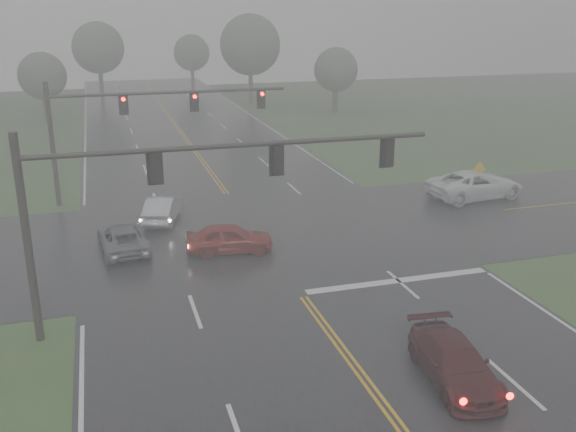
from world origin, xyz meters
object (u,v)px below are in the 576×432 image
object	(u,v)px
pickup_white	(474,198)
signal_gantry_far	(129,116)
sedan_maroon	(453,381)
sedan_silver	(163,221)
car_grey	(124,251)
sedan_red	(230,252)
signal_gantry_near	(163,186)

from	to	relation	value
pickup_white	signal_gantry_far	xyz separation A→B (m)	(-20.44, 5.89, 5.22)
sedan_maroon	sedan_silver	size ratio (longest dim) A/B	1.06
sedan_silver	car_grey	bearing A→B (deg)	77.24
sedan_red	pickup_white	distance (m)	17.28
pickup_white	car_grey	bearing A→B (deg)	91.94
car_grey	signal_gantry_far	bearing A→B (deg)	-102.32
sedan_red	sedan_silver	bearing A→B (deg)	31.62
sedan_red	signal_gantry_far	world-z (taller)	signal_gantry_far
signal_gantry_far	car_grey	bearing A→B (deg)	-97.14
sedan_maroon	sedan_red	size ratio (longest dim) A/B	1.09
sedan_maroon	signal_gantry_far	bearing A→B (deg)	115.54
sedan_maroon	car_grey	distance (m)	17.65
sedan_red	car_grey	bearing A→B (deg)	78.84
pickup_white	signal_gantry_far	bearing A→B (deg)	67.65
sedan_red	sedan_silver	distance (m)	6.37
sedan_red	pickup_white	size ratio (longest dim) A/B	0.68
sedan_red	sedan_maroon	bearing A→B (deg)	-153.38
sedan_maroon	sedan_red	bearing A→B (deg)	115.25
sedan_silver	signal_gantry_far	size ratio (longest dim) A/B	0.30
sedan_maroon	pickup_white	distance (m)	21.61
sedan_silver	sedan_maroon	bearing A→B (deg)	127.72
signal_gantry_near	car_grey	bearing A→B (deg)	99.56
sedan_maroon	signal_gantry_near	size ratio (longest dim) A/B	0.30
signal_gantry_near	pickup_white	bearing A→B (deg)	29.17
signal_gantry_near	signal_gantry_far	distance (m)	17.17
sedan_silver	signal_gantry_near	distance (m)	13.45
sedan_red	signal_gantry_far	xyz separation A→B (m)	(-3.84, 10.68, 5.22)
sedan_red	pickup_white	world-z (taller)	pickup_white
sedan_red	signal_gantry_near	distance (m)	9.15
car_grey	sedan_red	bearing A→B (deg)	156.21
car_grey	signal_gantry_near	xyz separation A→B (m)	(1.38, -8.16, 5.37)
sedan_red	signal_gantry_near	bearing A→B (deg)	158.46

